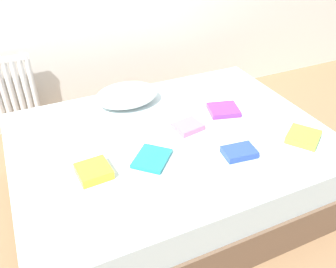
# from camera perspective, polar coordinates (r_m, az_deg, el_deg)

# --- Properties ---
(ground_plane) EXTENTS (8.00, 8.00, 0.00)m
(ground_plane) POSITION_cam_1_polar(r_m,az_deg,el_deg) (2.57, 0.47, -9.43)
(ground_plane) COLOR #93704C
(bed) EXTENTS (2.00, 1.50, 0.50)m
(bed) POSITION_cam_1_polar(r_m,az_deg,el_deg) (2.41, 0.50, -5.19)
(bed) COLOR brown
(bed) RESTS_ON ground
(radiator) EXTENTS (0.45, 0.04, 0.59)m
(radiator) POSITION_cam_1_polar(r_m,az_deg,el_deg) (3.18, -24.39, 6.09)
(radiator) COLOR white
(radiator) RESTS_ON ground
(pillow) EXTENTS (0.46, 0.33, 0.14)m
(pillow) POSITION_cam_1_polar(r_m,az_deg,el_deg) (2.58, -6.68, 6.23)
(pillow) COLOR white
(pillow) RESTS_ON bed
(textbook_lime) EXTENTS (0.27, 0.26, 0.04)m
(textbook_lime) POSITION_cam_1_polar(r_m,az_deg,el_deg) (2.36, 20.96, -0.43)
(textbook_lime) COLOR #8CC638
(textbook_lime) RESTS_ON bed
(textbook_purple) EXTENTS (0.24, 0.23, 0.04)m
(textbook_purple) POSITION_cam_1_polar(r_m,az_deg,el_deg) (2.52, 8.92, 3.86)
(textbook_purple) COLOR purple
(textbook_purple) RESTS_ON bed
(textbook_blue) EXTENTS (0.20, 0.15, 0.04)m
(textbook_blue) POSITION_cam_1_polar(r_m,az_deg,el_deg) (2.12, 11.40, -2.88)
(textbook_blue) COLOR #2847B7
(textbook_blue) RESTS_ON bed
(textbook_teal) EXTENTS (0.28, 0.28, 0.02)m
(textbook_teal) POSITION_cam_1_polar(r_m,az_deg,el_deg) (2.05, -2.60, -3.95)
(textbook_teal) COLOR teal
(textbook_teal) RESTS_ON bed
(textbook_pink) EXTENTS (0.19, 0.17, 0.04)m
(textbook_pink) POSITION_cam_1_polar(r_m,az_deg,el_deg) (2.31, 3.23, 1.19)
(textbook_pink) COLOR pink
(textbook_pink) RESTS_ON bed
(textbook_yellow) EXTENTS (0.19, 0.19, 0.05)m
(textbook_yellow) POSITION_cam_1_polar(r_m,az_deg,el_deg) (1.98, -11.88, -5.88)
(textbook_yellow) COLOR yellow
(textbook_yellow) RESTS_ON bed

